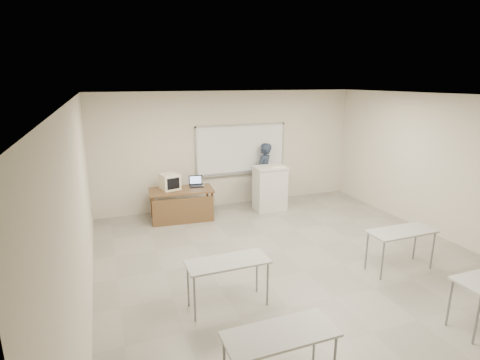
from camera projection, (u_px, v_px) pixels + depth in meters
name	position (u px, v px, depth m)	size (l,w,h in m)	color
floor	(305.00, 272.00, 6.59)	(7.00, 8.00, 0.01)	gray
whiteboard	(241.00, 150.00, 9.89)	(2.48, 0.10, 1.31)	white
student_desks	(356.00, 273.00, 5.19)	(4.40, 2.20, 0.73)	#A0A09A
instructor_desk	(182.00, 199.00, 8.83)	(1.49, 0.75, 0.75)	brown
podium	(270.00, 188.00, 9.60)	(0.81, 0.59, 1.14)	silver
crt_monitor	(169.00, 182.00, 8.86)	(0.40, 0.45, 0.38)	#EAE4C3
laptop	(196.00, 184.00, 9.14)	(0.33, 0.30, 0.24)	black
mouse	(203.00, 186.00, 9.10)	(0.09, 0.06, 0.03)	#AAAEB2
keyboard	(278.00, 167.00, 9.40)	(0.40, 0.13, 0.02)	#EAE4C3
presenter	(264.00, 173.00, 10.09)	(0.60, 0.40, 1.65)	black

